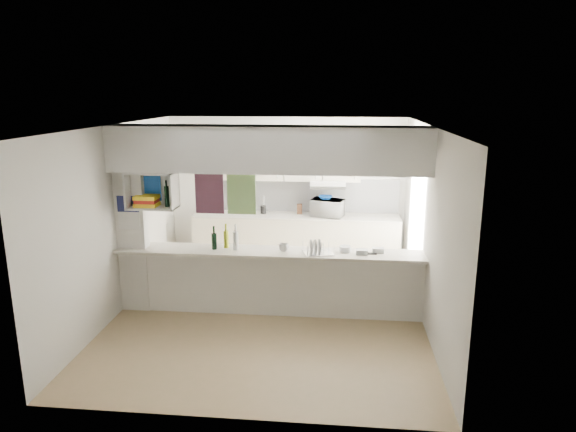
# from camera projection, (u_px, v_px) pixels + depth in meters

# --- Properties ---
(floor) EXTENTS (4.80, 4.80, 0.00)m
(floor) POSITION_uv_depth(u_px,v_px,m) (269.00, 313.00, 7.20)
(floor) COLOR tan
(floor) RESTS_ON ground
(ceiling) EXTENTS (4.80, 4.80, 0.00)m
(ceiling) POSITION_uv_depth(u_px,v_px,m) (267.00, 126.00, 6.58)
(ceiling) COLOR white
(ceiling) RESTS_ON wall_back
(wall_back) EXTENTS (4.20, 0.00, 4.20)m
(wall_back) POSITION_uv_depth(u_px,v_px,m) (287.00, 190.00, 9.21)
(wall_back) COLOR silver
(wall_back) RESTS_ON floor
(wall_left) EXTENTS (0.00, 4.80, 4.80)m
(wall_left) POSITION_uv_depth(u_px,v_px,m) (118.00, 220.00, 7.09)
(wall_left) COLOR silver
(wall_left) RESTS_ON floor
(wall_right) EXTENTS (0.00, 4.80, 4.80)m
(wall_right) POSITION_uv_depth(u_px,v_px,m) (428.00, 228.00, 6.69)
(wall_right) COLOR silver
(wall_right) RESTS_ON floor
(servery_partition) EXTENTS (4.20, 0.50, 2.60)m
(servery_partition) POSITION_uv_depth(u_px,v_px,m) (255.00, 197.00, 6.82)
(servery_partition) COLOR silver
(servery_partition) RESTS_ON floor
(cubby_shelf) EXTENTS (0.65, 0.35, 0.50)m
(cubby_shelf) POSITION_uv_depth(u_px,v_px,m) (152.00, 192.00, 6.88)
(cubby_shelf) COLOR white
(cubby_shelf) RESTS_ON bulkhead
(kitchen_run) EXTENTS (3.60, 0.63, 2.24)m
(kitchen_run) POSITION_uv_depth(u_px,v_px,m) (294.00, 220.00, 9.05)
(kitchen_run) COLOR #ECE4C8
(kitchen_run) RESTS_ON floor
(microwave) EXTENTS (0.62, 0.50, 0.30)m
(microwave) POSITION_uv_depth(u_px,v_px,m) (328.00, 208.00, 8.86)
(microwave) COLOR white
(microwave) RESTS_ON bench_top
(bowl) EXTENTS (0.24, 0.24, 0.06)m
(bowl) POSITION_uv_depth(u_px,v_px,m) (325.00, 198.00, 8.83)
(bowl) COLOR #0D4097
(bowl) RESTS_ON microwave
(dish_rack) EXTENTS (0.45, 0.38, 0.21)m
(dish_rack) POSITION_uv_depth(u_px,v_px,m) (318.00, 248.00, 6.84)
(dish_rack) COLOR silver
(dish_rack) RESTS_ON breakfast_bar
(cup) EXTENTS (0.17, 0.17, 0.11)m
(cup) POSITION_uv_depth(u_px,v_px,m) (284.00, 248.00, 6.89)
(cup) COLOR white
(cup) RESTS_ON dish_rack
(wine_bottles) EXTENTS (0.37, 0.15, 0.36)m
(wine_bottles) POSITION_uv_depth(u_px,v_px,m) (226.00, 240.00, 7.03)
(wine_bottles) COLOR black
(wine_bottles) RESTS_ON breakfast_bar
(plastic_tubs) EXTENTS (0.59, 0.23, 0.08)m
(plastic_tubs) POSITION_uv_depth(u_px,v_px,m) (359.00, 250.00, 6.89)
(plastic_tubs) COLOR silver
(plastic_tubs) RESTS_ON breakfast_bar
(utensil_jar) EXTENTS (0.10, 0.10, 0.14)m
(utensil_jar) POSITION_uv_depth(u_px,v_px,m) (263.00, 210.00, 9.08)
(utensil_jar) COLOR black
(utensil_jar) RESTS_ON bench_top
(knife_block) EXTENTS (0.10, 0.08, 0.18)m
(knife_block) POSITION_uv_depth(u_px,v_px,m) (300.00, 209.00, 9.04)
(knife_block) COLOR #4D2D1A
(knife_block) RESTS_ON bench_top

